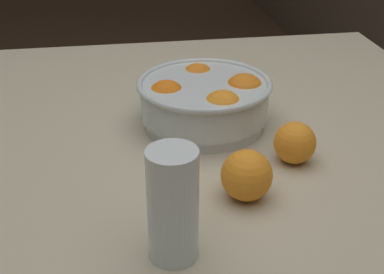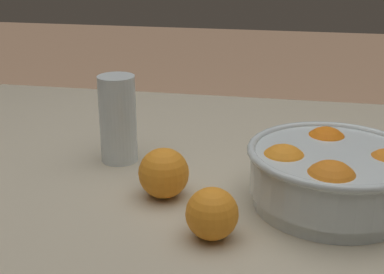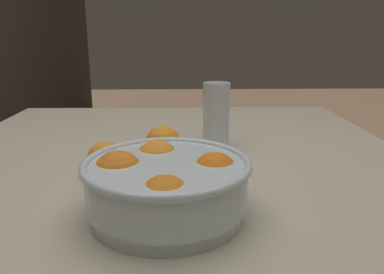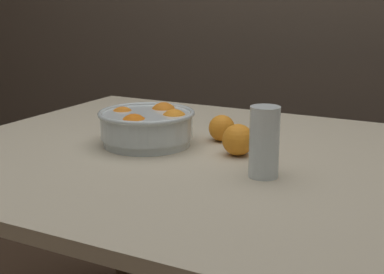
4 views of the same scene
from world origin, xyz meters
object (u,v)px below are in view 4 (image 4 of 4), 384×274
Objects in this scene: fruit_bowl at (148,125)px; orange_loose_near_bowl at (222,128)px; juice_glass at (264,146)px; orange_loose_front at (238,140)px.

fruit_bowl reaches higher than orange_loose_near_bowl.
orange_loose_near_bowl is at bearing 37.46° from fruit_bowl.
orange_loose_near_bowl is at bearing 131.51° from juice_glass.
orange_loose_front is at bearing 132.12° from juice_glass.
juice_glass is 1.99× the size of orange_loose_front.
juice_glass reaches higher than fruit_bowl.
orange_loose_front is (-0.11, 0.12, -0.03)m from juice_glass.
fruit_bowl is 0.37m from juice_glass.
orange_loose_front is at bearing -49.21° from orange_loose_near_bowl.
fruit_bowl is 0.20m from orange_loose_near_bowl.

